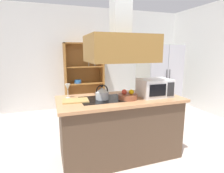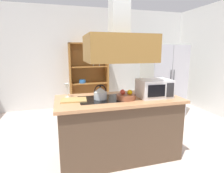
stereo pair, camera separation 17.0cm
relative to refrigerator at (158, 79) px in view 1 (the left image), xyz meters
The scene contains 11 objects.
ground_plane 2.65m from the refrigerator, 133.61° to the right, with size 7.80×7.80×0.00m, color beige.
wall_back 2.15m from the refrigerator, 145.59° to the left, with size 6.00×0.12×2.70m, color silver.
kitchen_island 2.28m from the refrigerator, 136.86° to the right, with size 1.78×0.83×0.90m.
range_hood 2.41m from the refrigerator, 136.85° to the right, with size 0.90×0.70×1.29m.
refrigerator is the anchor object (origin of this frame).
dish_cabinet 1.96m from the refrigerator, 150.37° to the left, with size 1.02×0.40×1.77m.
kettle 2.45m from the refrigerator, 141.12° to the right, with size 0.18×0.18×0.21m.
cutting_board 2.73m from the refrigerator, 146.23° to the right, with size 0.34×0.24×0.02m, color tan.
microwave 1.99m from the refrigerator, 124.71° to the right, with size 0.46×0.35×0.26m.
wine_glass_on_counter 2.69m from the refrigerator, 150.94° to the right, with size 0.08×0.08×0.21m.
fruit_bowl 2.28m from the refrigerator, 133.56° to the right, with size 0.27×0.27×0.14m.
Camera 1 is at (-0.86, -2.12, 1.57)m, focal length 29.54 mm.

